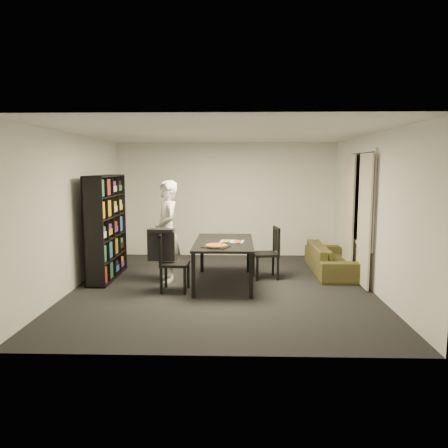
{
  "coord_description": "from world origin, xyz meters",
  "views": [
    {
      "loc": [
        0.24,
        -7.28,
        2.05
      ],
      "look_at": [
        0.02,
        0.33,
        1.05
      ],
      "focal_mm": 35.0,
      "sensor_mm": 36.0,
      "label": 1
    }
  ],
  "objects_px": {
    "dining_table": "(224,245)",
    "baking_tray": "(216,247)",
    "chair_left": "(169,258)",
    "person": "(167,231)",
    "sofa": "(331,259)",
    "chair_right": "(270,249)",
    "bookshelf": "(106,227)",
    "pepperoni_pizza": "(216,245)"
  },
  "relations": [
    {
      "from": "dining_table",
      "to": "pepperoni_pizza",
      "type": "distance_m",
      "value": 0.56
    },
    {
      "from": "sofa",
      "to": "chair_right",
      "type": "bearing_deg",
      "value": 109.51
    },
    {
      "from": "person",
      "to": "baking_tray",
      "type": "bearing_deg",
      "value": 31.78
    },
    {
      "from": "pepperoni_pizza",
      "to": "sofa",
      "type": "bearing_deg",
      "value": 32.74
    },
    {
      "from": "bookshelf",
      "to": "chair_right",
      "type": "xyz_separation_m",
      "value": [
        3.03,
        0.06,
        -0.41
      ]
    },
    {
      "from": "person",
      "to": "baking_tray",
      "type": "distance_m",
      "value": 1.14
    },
    {
      "from": "person",
      "to": "chair_left",
      "type": "bearing_deg",
      "value": -10.06
    },
    {
      "from": "chair_left",
      "to": "pepperoni_pizza",
      "type": "height_order",
      "value": "chair_left"
    },
    {
      "from": "pepperoni_pizza",
      "to": "chair_right",
      "type": "bearing_deg",
      "value": 45.32
    },
    {
      "from": "dining_table",
      "to": "sofa",
      "type": "distance_m",
      "value": 2.28
    },
    {
      "from": "chair_left",
      "to": "pepperoni_pizza",
      "type": "xyz_separation_m",
      "value": [
        0.78,
        -0.06,
        0.23
      ]
    },
    {
      "from": "dining_table",
      "to": "pepperoni_pizza",
      "type": "bearing_deg",
      "value": -101.09
    },
    {
      "from": "dining_table",
      "to": "chair_right",
      "type": "height_order",
      "value": "chair_right"
    },
    {
      "from": "sofa",
      "to": "pepperoni_pizza",
      "type": "bearing_deg",
      "value": 122.74
    },
    {
      "from": "chair_right",
      "to": "baking_tray",
      "type": "distance_m",
      "value": 1.37
    },
    {
      "from": "pepperoni_pizza",
      "to": "person",
      "type": "bearing_deg",
      "value": 143.03
    },
    {
      "from": "chair_right",
      "to": "person",
      "type": "bearing_deg",
      "value": -89.97
    },
    {
      "from": "dining_table",
      "to": "baking_tray",
      "type": "distance_m",
      "value": 0.55
    },
    {
      "from": "dining_table",
      "to": "baking_tray",
      "type": "height_order",
      "value": "baking_tray"
    },
    {
      "from": "bookshelf",
      "to": "pepperoni_pizza",
      "type": "xyz_separation_m",
      "value": [
        2.07,
        -0.91,
        -0.17
      ]
    },
    {
      "from": "bookshelf",
      "to": "baking_tray",
      "type": "height_order",
      "value": "bookshelf"
    },
    {
      "from": "bookshelf",
      "to": "chair_right",
      "type": "height_order",
      "value": "bookshelf"
    },
    {
      "from": "chair_left",
      "to": "person",
      "type": "xyz_separation_m",
      "value": [
        -0.13,
        0.62,
        0.36
      ]
    },
    {
      "from": "bookshelf",
      "to": "dining_table",
      "type": "distance_m",
      "value": 2.22
    },
    {
      "from": "dining_table",
      "to": "person",
      "type": "height_order",
      "value": "person"
    },
    {
      "from": "dining_table",
      "to": "chair_left",
      "type": "distance_m",
      "value": 1.02
    },
    {
      "from": "chair_left",
      "to": "chair_right",
      "type": "height_order",
      "value": "chair_left"
    },
    {
      "from": "bookshelf",
      "to": "person",
      "type": "xyz_separation_m",
      "value": [
        1.16,
        -0.22,
        -0.04
      ]
    },
    {
      "from": "baking_tray",
      "to": "bookshelf",
      "type": "bearing_deg",
      "value": 156.49
    },
    {
      "from": "chair_right",
      "to": "sofa",
      "type": "distance_m",
      "value": 1.32
    },
    {
      "from": "chair_right",
      "to": "person",
      "type": "distance_m",
      "value": 1.92
    },
    {
      "from": "dining_table",
      "to": "person",
      "type": "relative_size",
      "value": 1.0
    },
    {
      "from": "bookshelf",
      "to": "dining_table",
      "type": "bearing_deg",
      "value": -9.52
    },
    {
      "from": "chair_right",
      "to": "person",
      "type": "relative_size",
      "value": 0.53
    },
    {
      "from": "sofa",
      "to": "bookshelf",
      "type": "bearing_deg",
      "value": 96.6
    },
    {
      "from": "person",
      "to": "chair_right",
      "type": "bearing_deg",
      "value": 77.16
    },
    {
      "from": "baking_tray",
      "to": "pepperoni_pizza",
      "type": "height_order",
      "value": "pepperoni_pizza"
    },
    {
      "from": "dining_table",
      "to": "baking_tray",
      "type": "bearing_deg",
      "value": -101.61
    },
    {
      "from": "dining_table",
      "to": "baking_tray",
      "type": "relative_size",
      "value": 4.53
    },
    {
      "from": "person",
      "to": "baking_tray",
      "type": "height_order",
      "value": "person"
    },
    {
      "from": "person",
      "to": "pepperoni_pizza",
      "type": "bearing_deg",
      "value": 31.55
    },
    {
      "from": "person",
      "to": "sofa",
      "type": "height_order",
      "value": "person"
    }
  ]
}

